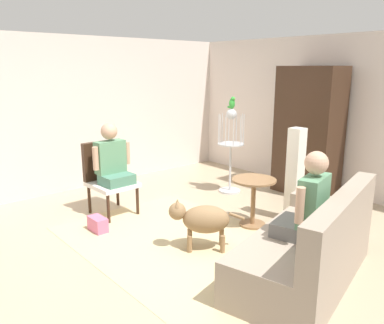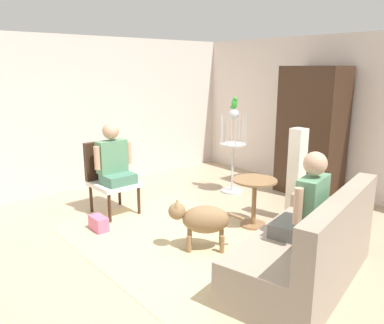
{
  "view_description": "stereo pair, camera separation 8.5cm",
  "coord_description": "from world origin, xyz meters",
  "px_view_note": "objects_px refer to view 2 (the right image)",
  "views": [
    {
      "loc": [
        3.1,
        -2.81,
        2.04
      ],
      "look_at": [
        -0.17,
        0.05,
        0.97
      ],
      "focal_mm": 36.3,
      "sensor_mm": 36.0,
      "label": 1
    },
    {
      "loc": [
        3.15,
        -2.74,
        2.04
      ],
      "look_at": [
        -0.17,
        0.05,
        0.97
      ],
      "focal_mm": 36.3,
      "sensor_mm": 36.0,
      "label": 2
    }
  ],
  "objects_px": {
    "dog": "(202,219)",
    "bird_cage_stand": "(233,148)",
    "column_lamp": "(296,176)",
    "couch": "(308,251)",
    "armchair": "(109,172)",
    "parrot": "(234,103)",
    "person_on_couch": "(307,205)",
    "person_on_armchair": "(114,159)",
    "handbag": "(99,223)",
    "round_end_table": "(254,195)",
    "armoire_cabinet": "(311,132)"
  },
  "relations": [
    {
      "from": "parrot",
      "to": "armoire_cabinet",
      "type": "bearing_deg",
      "value": 46.48
    },
    {
      "from": "bird_cage_stand",
      "to": "dog",
      "type": "bearing_deg",
      "value": -54.79
    },
    {
      "from": "bird_cage_stand",
      "to": "handbag",
      "type": "xyz_separation_m",
      "value": [
        0.01,
        -2.45,
        -0.66
      ]
    },
    {
      "from": "person_on_couch",
      "to": "column_lamp",
      "type": "bearing_deg",
      "value": 128.52
    },
    {
      "from": "bird_cage_stand",
      "to": "handbag",
      "type": "distance_m",
      "value": 2.53
    },
    {
      "from": "column_lamp",
      "to": "armoire_cabinet",
      "type": "bearing_deg",
      "value": 116.0
    },
    {
      "from": "armchair",
      "to": "person_on_armchair",
      "type": "distance_m",
      "value": 0.28
    },
    {
      "from": "round_end_table",
      "to": "armoire_cabinet",
      "type": "bearing_deg",
      "value": 100.93
    },
    {
      "from": "bird_cage_stand",
      "to": "parrot",
      "type": "xyz_separation_m",
      "value": [
        0.01,
        0.0,
        0.73
      ]
    },
    {
      "from": "armchair",
      "to": "column_lamp",
      "type": "relative_size",
      "value": 0.8
    },
    {
      "from": "round_end_table",
      "to": "dog",
      "type": "distance_m",
      "value": 0.96
    },
    {
      "from": "couch",
      "to": "armchair",
      "type": "bearing_deg",
      "value": -169.78
    },
    {
      "from": "person_on_couch",
      "to": "person_on_armchair",
      "type": "relative_size",
      "value": 1.02
    },
    {
      "from": "person_on_couch",
      "to": "person_on_armchair",
      "type": "xyz_separation_m",
      "value": [
        -2.76,
        -0.5,
        0.02
      ]
    },
    {
      "from": "armchair",
      "to": "handbag",
      "type": "bearing_deg",
      "value": -40.21
    },
    {
      "from": "round_end_table",
      "to": "handbag",
      "type": "relative_size",
      "value": 2.21
    },
    {
      "from": "couch",
      "to": "armchair",
      "type": "xyz_separation_m",
      "value": [
        -2.96,
        -0.53,
        0.26
      ]
    },
    {
      "from": "round_end_table",
      "to": "dog",
      "type": "relative_size",
      "value": 0.94
    },
    {
      "from": "armoire_cabinet",
      "to": "handbag",
      "type": "relative_size",
      "value": 7.13
    },
    {
      "from": "armoire_cabinet",
      "to": "bird_cage_stand",
      "type": "bearing_deg",
      "value": -133.72
    },
    {
      "from": "couch",
      "to": "person_on_couch",
      "type": "height_order",
      "value": "person_on_couch"
    },
    {
      "from": "person_on_couch",
      "to": "dog",
      "type": "distance_m",
      "value": 1.25
    },
    {
      "from": "parrot",
      "to": "bird_cage_stand",
      "type": "bearing_deg",
      "value": 180.0
    },
    {
      "from": "person_on_armchair",
      "to": "bird_cage_stand",
      "type": "relative_size",
      "value": 0.6
    },
    {
      "from": "column_lamp",
      "to": "dog",
      "type": "bearing_deg",
      "value": -96.35
    },
    {
      "from": "dog",
      "to": "parrot",
      "type": "xyz_separation_m",
      "value": [
        -1.25,
        1.78,
        1.12
      ]
    },
    {
      "from": "dog",
      "to": "armoire_cabinet",
      "type": "bearing_deg",
      "value": 98.44
    },
    {
      "from": "person_on_armchair",
      "to": "bird_cage_stand",
      "type": "xyz_separation_m",
      "value": [
        0.37,
        1.98,
        -0.05
      ]
    },
    {
      "from": "bird_cage_stand",
      "to": "handbag",
      "type": "bearing_deg",
      "value": -89.67
    },
    {
      "from": "round_end_table",
      "to": "armoire_cabinet",
      "type": "distance_m",
      "value": 1.85
    },
    {
      "from": "couch",
      "to": "column_lamp",
      "type": "relative_size",
      "value": 1.57
    },
    {
      "from": "person_on_couch",
      "to": "person_on_armchair",
      "type": "distance_m",
      "value": 2.81
    },
    {
      "from": "dog",
      "to": "round_end_table",
      "type": "bearing_deg",
      "value": 93.88
    },
    {
      "from": "dog",
      "to": "bird_cage_stand",
      "type": "bearing_deg",
      "value": 125.21
    },
    {
      "from": "person_on_armchair",
      "to": "handbag",
      "type": "relative_size",
      "value": 2.89
    },
    {
      "from": "dog",
      "to": "column_lamp",
      "type": "distance_m",
      "value": 1.55
    },
    {
      "from": "handbag",
      "to": "round_end_table",
      "type": "bearing_deg",
      "value": 54.16
    },
    {
      "from": "parrot",
      "to": "column_lamp",
      "type": "relative_size",
      "value": 0.15
    },
    {
      "from": "person_on_couch",
      "to": "bird_cage_stand",
      "type": "height_order",
      "value": "bird_cage_stand"
    },
    {
      "from": "couch",
      "to": "armoire_cabinet",
      "type": "relative_size",
      "value": 0.97
    },
    {
      "from": "column_lamp",
      "to": "handbag",
      "type": "xyz_separation_m",
      "value": [
        -1.41,
        -2.19,
        -0.54
      ]
    },
    {
      "from": "dog",
      "to": "bird_cage_stand",
      "type": "relative_size",
      "value": 0.49
    },
    {
      "from": "dog",
      "to": "handbag",
      "type": "xyz_separation_m",
      "value": [
        -1.24,
        -0.67,
        -0.27
      ]
    },
    {
      "from": "handbag",
      "to": "armchair",
      "type": "bearing_deg",
      "value": 139.79
    },
    {
      "from": "person_on_armchair",
      "to": "parrot",
      "type": "distance_m",
      "value": 2.13
    },
    {
      "from": "parrot",
      "to": "handbag",
      "type": "relative_size",
      "value": 0.67
    },
    {
      "from": "armchair",
      "to": "bird_cage_stand",
      "type": "bearing_deg",
      "value": 74.99
    },
    {
      "from": "parrot",
      "to": "dog",
      "type": "bearing_deg",
      "value": -54.92
    },
    {
      "from": "round_end_table",
      "to": "couch",
      "type": "bearing_deg",
      "value": -27.0
    },
    {
      "from": "person_on_armchair",
      "to": "column_lamp",
      "type": "relative_size",
      "value": 0.66
    }
  ]
}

